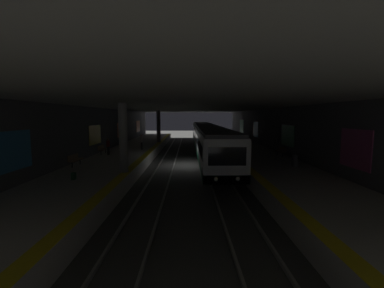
% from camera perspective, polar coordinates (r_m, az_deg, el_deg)
% --- Properties ---
extents(ground_plane, '(120.00, 120.00, 0.00)m').
position_cam_1_polar(ground_plane, '(25.03, -0.61, -4.75)').
color(ground_plane, '#42423F').
extents(track_left, '(60.00, 1.53, 0.16)m').
position_cam_1_polar(track_left, '(25.11, 4.43, -4.54)').
color(track_left, gray).
rests_on(track_left, ground).
extents(track_right, '(60.00, 1.53, 0.16)m').
position_cam_1_polar(track_right, '(25.10, -5.65, -4.56)').
color(track_right, gray).
rests_on(track_right, ground).
extents(platform_left, '(60.00, 5.30, 1.06)m').
position_cam_1_polar(platform_left, '(25.79, 14.13, -3.42)').
color(platform_left, beige).
rests_on(platform_left, ground).
extents(platform_right, '(60.00, 5.30, 1.06)m').
position_cam_1_polar(platform_right, '(25.77, -15.36, -3.46)').
color(platform_right, beige).
rests_on(platform_right, ground).
extents(wall_left, '(60.00, 0.56, 5.60)m').
position_cam_1_polar(wall_left, '(26.46, 20.31, 1.59)').
color(wall_left, '#56565B').
rests_on(wall_left, ground).
extents(wall_right, '(60.00, 0.56, 5.60)m').
position_cam_1_polar(wall_right, '(26.42, -21.58, 1.53)').
color(wall_right, '#56565B').
rests_on(wall_right, ground).
extents(ceiling_slab, '(60.00, 19.40, 0.40)m').
position_cam_1_polar(ceiling_slab, '(24.59, -0.63, 8.64)').
color(ceiling_slab, '#ADAAA3').
rests_on(ceiling_slab, wall_left).
extents(pillar_near, '(0.56, 0.56, 4.55)m').
position_cam_1_polar(pillar_near, '(17.45, -15.01, 1.31)').
color(pillar_near, gray).
rests_on(pillar_near, platform_right).
extents(pillar_far, '(0.56, 0.56, 4.55)m').
position_cam_1_polar(pillar_far, '(36.91, -7.43, 3.93)').
color(pillar_far, gray).
rests_on(pillar_far, platform_right).
extents(metro_train, '(35.71, 2.83, 3.49)m').
position_cam_1_polar(metro_train, '(32.84, 3.20, 1.42)').
color(metro_train, silver).
rests_on(metro_train, track_left).
extents(bench_left_near, '(1.70, 0.47, 0.86)m').
position_cam_1_polar(bench_left_near, '(25.31, 19.11, -1.36)').
color(bench_left_near, '#262628').
rests_on(bench_left_near, platform_left).
extents(bench_left_mid, '(1.70, 0.47, 0.86)m').
position_cam_1_polar(bench_left_mid, '(39.15, 11.95, 1.41)').
color(bench_left_mid, '#262628').
rests_on(bench_left_mid, platform_left).
extents(bench_right_near, '(1.70, 0.47, 0.86)m').
position_cam_1_polar(bench_right_near, '(21.04, -24.55, -3.05)').
color(bench_right_near, '#262628').
rests_on(bench_right_near, platform_right).
extents(bench_right_mid, '(1.70, 0.47, 0.86)m').
position_cam_1_polar(bench_right_mid, '(26.69, -19.26, -0.98)').
color(bench_right_mid, '#262628').
rests_on(bench_right_mid, platform_right).
extents(person_waiting_near, '(0.60, 0.22, 1.59)m').
position_cam_1_polar(person_waiting_near, '(25.98, -18.10, -0.40)').
color(person_waiting_near, '#2B2B2B').
rests_on(person_waiting_near, platform_right).
extents(person_walking_mid, '(0.60, 0.23, 1.69)m').
position_cam_1_polar(person_walking_mid, '(29.09, -11.14, 0.60)').
color(person_walking_mid, '#2C2C2C').
rests_on(person_walking_mid, platform_right).
extents(backpack_on_floor, '(0.30, 0.20, 0.40)m').
position_cam_1_polar(backpack_on_floor, '(16.70, -24.80, -6.48)').
color(backpack_on_floor, '#1E512D').
rests_on(backpack_on_floor, platform_right).
extents(trash_bin, '(0.44, 0.44, 0.85)m').
position_cam_1_polar(trash_bin, '(20.49, 21.84, -3.45)').
color(trash_bin, '#595B5E').
rests_on(trash_bin, platform_left).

